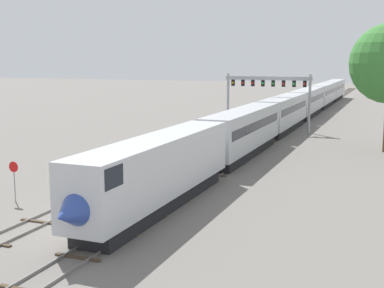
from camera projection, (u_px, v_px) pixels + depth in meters
ground_plane at (106, 220)px, 31.95m from camera, size 400.00×400.00×0.00m
track_main at (303, 119)px, 86.21m from camera, size 2.60×200.00×0.16m
track_near at (237, 132)px, 69.89m from camera, size 2.60×160.00×0.16m
passenger_train at (298, 106)px, 80.66m from camera, size 3.04×121.45×4.80m
signal_gantry at (268, 89)px, 70.93m from camera, size 12.10×0.49×7.91m
stop_sign at (14, 176)px, 35.65m from camera, size 0.76×0.08×2.88m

